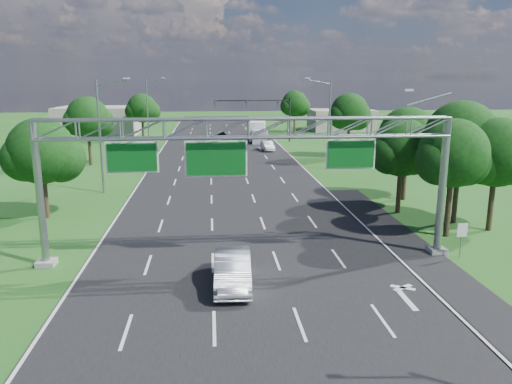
{
  "coord_description": "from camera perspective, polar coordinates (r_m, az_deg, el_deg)",
  "views": [
    {
      "loc": [
        -1.8,
        -15.01,
        10.18
      ],
      "look_at": [
        0.8,
        13.23,
        3.65
      ],
      "focal_mm": 35.0,
      "sensor_mm": 36.0,
      "label": 1
    }
  ],
  "objects": [
    {
      "name": "road",
      "position": [
        46.18,
        -2.89,
        0.22
      ],
      "size": [
        18.0,
        180.0,
        0.02
      ],
      "primitive_type": "cube",
      "color": "black",
      "rests_on": "ground"
    },
    {
      "name": "tree_verge_re",
      "position": [
        94.53,
        4.49,
        9.91
      ],
      "size": [
        5.76,
        4.8,
        7.84
      ],
      "color": "#2D2116",
      "rests_on": "ground"
    },
    {
      "name": "building_right",
      "position": [
        100.72,
        9.71,
        8.13
      ],
      "size": [
        12.0,
        9.0,
        4.0
      ],
      "primitive_type": "cube",
      "color": "gray",
      "rests_on": "ground"
    },
    {
      "name": "box_truck",
      "position": [
        81.78,
        0.23,
        6.89
      ],
      "size": [
        3.22,
        8.64,
        3.17
      ],
      "rotation": [
        0.0,
        0.0,
        -0.14
      ],
      "color": "silver",
      "rests_on": "ground"
    },
    {
      "name": "car_queue_b",
      "position": [
        83.9,
        -4.11,
        6.42
      ],
      "size": [
        2.71,
        5.0,
        1.33
      ],
      "primitive_type": "imported",
      "rotation": [
        0.0,
        0.0,
        0.11
      ],
      "color": "black",
      "rests_on": "ground"
    },
    {
      "name": "ground",
      "position": [
        46.18,
        -2.89,
        0.22
      ],
      "size": [
        220.0,
        220.0,
        0.0
      ],
      "primitive_type": "plane",
      "color": "#1B4C16",
      "rests_on": "ground"
    },
    {
      "name": "silver_sedan",
      "position": [
        25.15,
        -2.68,
        -8.85
      ],
      "size": [
        1.97,
        5.15,
        1.67
      ],
      "primitive_type": "imported",
      "rotation": [
        0.0,
        0.0,
        -0.04
      ],
      "color": "silver",
      "rests_on": "ground"
    },
    {
      "name": "tree_verge_la",
      "position": [
        39.36,
        -23.2,
        4.0
      ],
      "size": [
        5.76,
        4.8,
        7.4
      ],
      "color": "#2D2116",
      "rests_on": "ground"
    },
    {
      "name": "car_queue_d",
      "position": [
        71.26,
        1.32,
        5.29
      ],
      "size": [
        1.75,
        4.12,
        1.32
      ],
      "primitive_type": "imported",
      "rotation": [
        0.0,
        0.0,
        0.09
      ],
      "color": "silver",
      "rests_on": "ground"
    },
    {
      "name": "tree_verge_rd",
      "position": [
        65.69,
        10.68,
        8.78
      ],
      "size": [
        5.76,
        4.8,
        8.28
      ],
      "color": "#2D2116",
      "rests_on": "ground"
    },
    {
      "name": "streetlight_r_mid",
      "position": [
        56.74,
        8.2,
        8.19
      ],
      "size": [
        2.97,
        0.22,
        10.16
      ],
      "color": "gray",
      "rests_on": "ground"
    },
    {
      "name": "tree_verge_lb",
      "position": [
        61.87,
        -18.61,
        7.88
      ],
      "size": [
        5.76,
        4.8,
        8.06
      ],
      "color": "#2D2116",
      "rests_on": "ground"
    },
    {
      "name": "streetlight_l_near",
      "position": [
        46.23,
        -17.21,
        6.68
      ],
      "size": [
        2.97,
        0.22,
        10.16
      ],
      "color": "gray",
      "rests_on": "ground"
    },
    {
      "name": "traffic_signal",
      "position": [
        80.7,
        1.38,
        9.41
      ],
      "size": [
        12.21,
        0.24,
        7.0
      ],
      "color": "black",
      "rests_on": "ground"
    },
    {
      "name": "road_flare",
      "position": [
        33.01,
        16.43,
        -5.55
      ],
      "size": [
        3.0,
        30.0,
        0.02
      ],
      "primitive_type": "cube",
      "color": "black",
      "rests_on": "ground"
    },
    {
      "name": "streetlight_l_far",
      "position": [
        80.71,
        -12.17,
        9.42
      ],
      "size": [
        2.97,
        0.22,
        10.16
      ],
      "color": "gray",
      "rests_on": "ground"
    },
    {
      "name": "tree_verge_lc",
      "position": [
        85.93,
        -12.85,
        9.18
      ],
      "size": [
        5.76,
        4.8,
        7.62
      ],
      "color": "#2D2116",
      "rests_on": "ground"
    },
    {
      "name": "sign_gantry",
      "position": [
        27.29,
        -0.74,
        6.05
      ],
      "size": [
        23.5,
        1.0,
        9.56
      ],
      "color": "gray",
      "rests_on": "ground"
    },
    {
      "name": "tree_cluster_right",
      "position": [
        38.33,
        20.54,
        4.85
      ],
      "size": [
        9.91,
        14.6,
        8.68
      ],
      "color": "#2D2116",
      "rests_on": "ground"
    },
    {
      "name": "building_left",
      "position": [
        95.49,
        -17.61,
        7.76
      ],
      "size": [
        14.0,
        10.0,
        5.0
      ],
      "primitive_type": "cube",
      "color": "gray",
      "rests_on": "ground"
    },
    {
      "name": "car_queue_a",
      "position": [
        76.5,
        -4.57,
        5.75
      ],
      "size": [
        2.23,
        4.46,
        1.24
      ],
      "primitive_type": "imported",
      "rotation": [
        0.0,
        0.0,
        0.12
      ],
      "color": "silver",
      "rests_on": "ground"
    },
    {
      "name": "regulatory_sign",
      "position": [
        30.86,
        22.47,
        -4.37
      ],
      "size": [
        0.6,
        0.08,
        2.1
      ],
      "color": "gray",
      "rests_on": "ground"
    }
  ]
}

